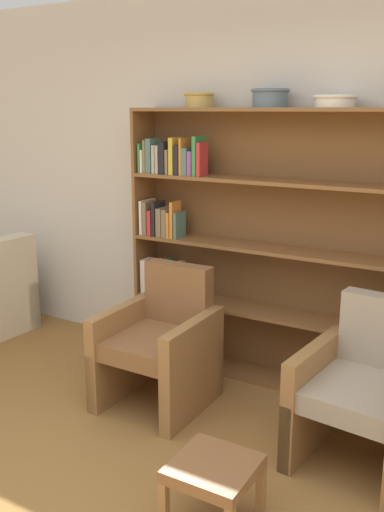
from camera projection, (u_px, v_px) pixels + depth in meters
wall_back at (289, 189)px, 3.99m from camera, size 12.00×0.06×2.75m
bookshelf at (268, 251)px, 3.99m from camera, size 2.49×0.30×1.93m
bowl_terracotta at (199, 99)px, 3.98m from camera, size 0.22×0.22×0.10m
bowl_stoneware at (270, 97)px, 3.72m from camera, size 0.25×0.25×0.12m
bowl_slate at (335, 100)px, 3.51m from camera, size 0.27×0.27×0.08m
armchair_leather at (161, 344)px, 3.77m from camera, size 0.64×0.68×0.90m
armchair_cushioned at (365, 393)px, 3.12m from camera, size 0.71×0.75×0.90m
footstool at (214, 474)px, 2.65m from camera, size 0.38×0.38×0.33m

